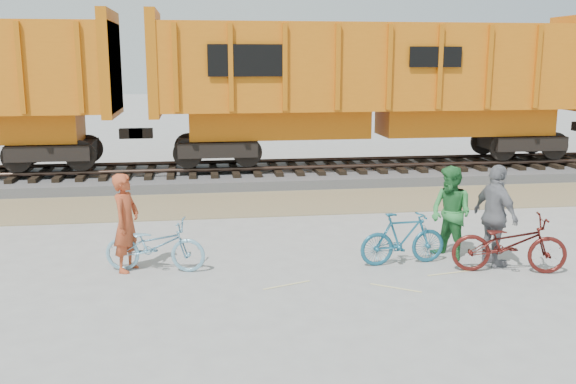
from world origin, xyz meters
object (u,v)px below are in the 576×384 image
bicycle_teal (403,238)px  person_solo (126,223)px  person_woman (495,216)px  person_man (451,213)px  bicycle_blue (155,245)px  hopper_car_center (374,84)px  bicycle_maroon (509,244)px

bicycle_teal → person_solo: size_ratio=0.93×
bicycle_teal → person_woman: size_ratio=0.87×
person_man → bicycle_teal: bearing=-105.2°
bicycle_blue → person_man: size_ratio=1.02×
bicycle_blue → person_man: person_man is taller
bicycle_blue → bicycle_teal: size_ratio=1.10×
hopper_car_center → bicycle_teal: hopper_car_center is taller
hopper_car_center → person_woman: 9.50m
person_solo → bicycle_blue: bearing=-79.9°
bicycle_teal → person_woman: bearing=-105.2°
person_man → person_solo: bearing=-118.1°
bicycle_blue → person_man: (5.57, -0.07, 0.42)m
bicycle_blue → person_solo: 0.66m
hopper_car_center → bicycle_blue: (-6.47, -8.69, -2.52)m
hopper_car_center → bicycle_blue: 11.13m
person_solo → person_woman: (6.72, -0.68, 0.06)m
person_solo → person_woman: person_woman is taller
bicycle_blue → person_woman: bearing=-83.2°
hopper_car_center → person_man: 9.06m
person_man → bicycle_maroon: bearing=13.0°
bicycle_teal → bicycle_maroon: (1.75, -0.71, 0.03)m
hopper_car_center → bicycle_teal: (-1.90, -8.96, -2.51)m
bicycle_blue → bicycle_maroon: (6.32, -0.98, 0.05)m
person_woman → hopper_car_center: bearing=-15.7°
bicycle_maroon → person_solo: size_ratio=1.13×
bicycle_blue → person_woman: 6.27m
bicycle_maroon → person_woman: size_ratio=1.06×
bicycle_teal → person_woman: person_woman is taller
hopper_car_center → person_solo: size_ratio=7.79×
bicycle_blue → person_solo: size_ratio=1.02×
person_solo → hopper_car_center: bearing=-17.6°
bicycle_maroon → person_woman: (-0.10, 0.40, 0.42)m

